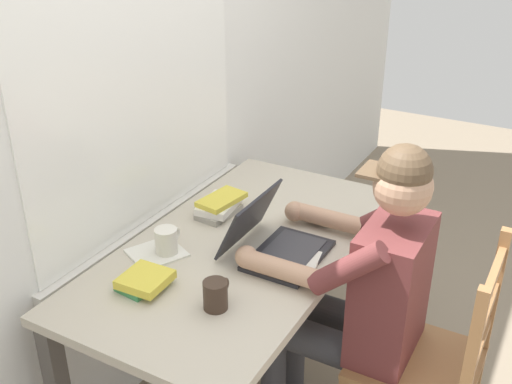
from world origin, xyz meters
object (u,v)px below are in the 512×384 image
Objects in this scene: desk at (243,266)px; book_stack_main at (144,280)px; laptop at (273,240)px; computer_mouse at (318,218)px; seated_person at (361,287)px; coffee_mug_dark at (216,295)px; coffee_mug_white at (167,241)px; wooden_chair at (432,363)px; book_stack_side at (220,205)px.

desk is 8.51× the size of book_stack_main.
laptop is 3.30× the size of computer_mouse.
seated_person is at bearing -83.73° from desk.
coffee_mug_white is at bearing 60.54° from coffee_mug_dark.
wooden_chair is at bearing -55.19° from coffee_mug_dark.
book_stack_side is at bearing 31.09° from coffee_mug_dark.
desk is 0.46m from seated_person.
coffee_mug_white reaches higher than computer_mouse.
desk is 1.14× the size of seated_person.
desk is 0.32m from coffee_mug_white.
desk is at bearing 89.96° from laptop.
coffee_mug_white is 0.22m from book_stack_main.
coffee_mug_dark is (-0.42, 0.61, 0.35)m from wooden_chair.
book_stack_main is 0.56m from book_stack_side.
book_stack_main reaches higher than computer_mouse.
wooden_chair reaches higher than book_stack_side.
computer_mouse is at bearing -70.84° from book_stack_side.
seated_person reaches higher than book_stack_side.
laptop is at bearing -115.86° from book_stack_side.
book_stack_side is (0.53, 0.32, -0.01)m from coffee_mug_dark.
computer_mouse is 0.61m from coffee_mug_white.
computer_mouse is 0.67m from coffee_mug_dark.
seated_person is at bearing -37.85° from coffee_mug_dark.
seated_person is at bearing 90.00° from wooden_chair.
seated_person is 0.75m from book_stack_main.
book_stack_side is at bearing -0.76° from coffee_mug_white.
laptop is at bearing 98.73° from seated_person.
coffee_mug_dark reaches higher than desk.
coffee_mug_white is (-0.19, 0.33, -0.00)m from laptop.
laptop is 2.85× the size of coffee_mug_dark.
wooden_chair reaches higher than book_stack_main.
book_stack_side reaches higher than computer_mouse.
book_stack_main reaches higher than desk.
coffee_mug_white is at bearing 16.23° from book_stack_main.
book_stack_main is at bearing -174.27° from book_stack_side.
laptop reaches higher than book_stack_side.
book_stack_side is at bearing 83.38° from wooden_chair.
seated_person is (0.05, -0.45, 0.03)m from desk.
book_stack_main is at bearing 126.97° from seated_person.
desk is 6.48× the size of book_stack_side.
coffee_mug_white is at bearing 110.15° from seated_person.
wooden_chair is 4.28× the size of book_stack_side.
computer_mouse is at bearing -4.83° from coffee_mug_dark.
coffee_mug_white reaches higher than coffee_mug_dark.
computer_mouse is at bearing -25.07° from book_stack_main.
desk is at bearing -128.62° from book_stack_side.
seated_person reaches higher than computer_mouse.
desk is 0.76m from wooden_chair.
wooden_chair is 1.04m from book_stack_main.
coffee_mug_dark is at bearing -161.76° from desk.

